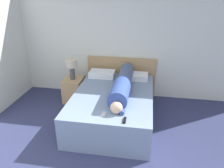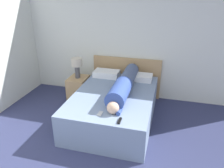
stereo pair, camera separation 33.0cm
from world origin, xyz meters
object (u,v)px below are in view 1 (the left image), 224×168
Objects in this scene: pillow_near_headboard at (102,74)px; cell_phone at (104,114)px; tv_remote at (125,120)px; nightstand at (74,90)px; person_lying at (123,85)px; pillow_second at (136,76)px; bed at (113,107)px; table_lamp at (72,66)px.

cell_phone is (0.34, -1.51, -0.06)m from pillow_near_headboard.
pillow_near_headboard is 1.77m from tv_remote.
nightstand is at bearing 130.80° from tv_remote.
pillow_second is at bearing 74.07° from person_lying.
pillow_second reaches higher than nightstand.
person_lying reaches higher than pillow_near_headboard.
pillow_near_headboard reaches higher than cell_phone.
table_lamp is (-1.00, 0.64, 0.54)m from bed.
nightstand is 3.42× the size of tv_remote.
cell_phone is at bearing -55.11° from table_lamp.
bed is at bearing 109.46° from tv_remote.
pillow_near_headboard reaches higher than tv_remote.
table_lamp is 3.00× the size of tv_remote.
tv_remote reaches higher than bed.
pillow_near_headboard is at bearing 112.53° from tv_remote.
pillow_second reaches higher than bed.
cell_phone is at bearing -77.25° from pillow_near_headboard.
person_lying is 0.87m from pillow_near_headboard.
cell_phone is at bearing -55.11° from nightstand.
nightstand is 2.03m from tv_remote.
bed is at bearing -32.76° from nightstand.
bed is 13.57× the size of tv_remote.
person_lying is 3.24× the size of pillow_near_headboard.
cell_phone is at bearing -104.15° from pillow_second.
nightstand is 1.41m from pillow_second.
nightstand is 1.73m from cell_phone.
pillow_near_headboard is (-0.53, 0.69, -0.08)m from person_lying.
bed is 3.97× the size of nightstand.
pillow_second is (0.20, 0.69, -0.09)m from person_lying.
bed is 15.66× the size of cell_phone.
table_lamp is at bearing 147.24° from bed.
pillow_second is (1.35, 0.12, 0.37)m from nightstand.
bed reaches higher than nightstand.
table_lamp reaches higher than tv_remote.
pillow_second reaches higher than cell_phone.
table_lamp reaches higher than pillow_second.
pillow_second is 3.92× the size of cell_phone.
nightstand is 1.37m from person_lying.
table_lamp is 3.46× the size of cell_phone.
tv_remote is at bearing -80.95° from person_lying.
nightstand is at bearing -169.27° from pillow_near_headboard.
bed is 3.79× the size of pillow_near_headboard.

